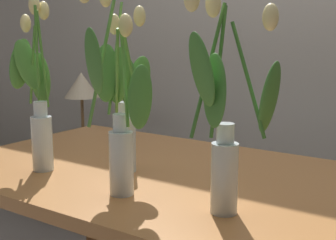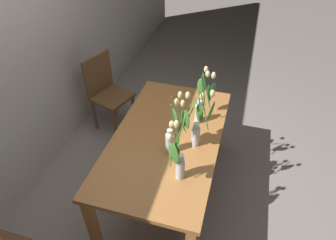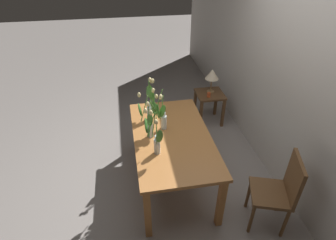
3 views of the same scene
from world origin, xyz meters
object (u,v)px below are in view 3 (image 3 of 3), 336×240
Objects in this scene: dining_chair at (280,189)px; side_table at (209,99)px; dining_table at (172,142)px; table_lamp at (212,75)px; tulip_vase_0 at (162,117)px; tulip_vase_3 at (150,120)px; pillar_candle at (209,95)px; tulip_vase_1 at (150,103)px; tulip_vase_2 at (155,138)px.

side_table is (-2.08, -0.10, -0.09)m from dining_chair.
dining_table is 4.02× the size of table_lamp.
tulip_vase_3 is (0.10, -0.15, 0.05)m from tulip_vase_0.
dining_table is 2.76× the size of tulip_vase_0.
pillar_candle is at bearing -175.39° from dining_chair.
table_lamp is at bearing 139.76° from tulip_vase_0.
tulip_vase_1 reaches higher than tulip_vase_2.
tulip_vase_0 is 1.54m from table_lamp.
tulip_vase_1 is 1.02× the size of tulip_vase_2.
side_table is (-1.23, 1.12, -0.54)m from tulip_vase_3.
dining_table is 1.72× the size of dining_chair.
dining_chair is at bearing 2.12° from table_lamp.
pillar_candle is (-1.44, 1.06, -0.36)m from tulip_vase_2.
side_table is at bearing -22.90° from table_lamp.
tulip_vase_3 is at bearing -43.67° from pillar_candle.
tulip_vase_3 is 1.75m from side_table.
side_table is at bearing 127.84° from tulip_vase_1.
tulip_vase_3 is at bearing -55.68° from tulip_vase_0.
tulip_vase_3 is at bearing -42.45° from side_table.
side_table is (-0.84, 1.08, -0.52)m from tulip_vase_1.
dining_chair is at bearing 50.19° from dining_table.
tulip_vase_2 is 1.00× the size of side_table.
tulip_vase_3 reaches higher than dining_chair.
tulip_vase_0 is at bearing -146.57° from dining_table.
side_table is 1.38× the size of table_lamp.
tulip_vase_2 is 0.59× the size of dining_chair.
table_lamp is (-1.17, 0.99, -0.07)m from tulip_vase_0.
dining_chair is (1.24, 1.18, -0.43)m from tulip_vase_1.
tulip_vase_3 is 1.46× the size of table_lamp.
tulip_vase_3 is 1.71m from table_lamp.
tulip_vase_0 is at bearing 161.23° from tulip_vase_2.
tulip_vase_0 reaches higher than table_lamp.
pillar_candle is (-1.96, -0.16, 0.06)m from dining_chair.
pillar_candle is at bearing 136.33° from tulip_vase_3.
tulip_vase_0 is 1.00× the size of tulip_vase_3.
tulip_vase_0 reaches higher than pillar_candle.
pillar_candle is (-1.15, 0.82, -0.06)m from dining_table.
pillar_candle is at bearing 144.58° from dining_table.
tulip_vase_3 reaches higher than tulip_vase_1.
table_lamp reaches higher than pillar_candle.
tulip_vase_0 is 1.05× the size of side_table.
dining_table is at bearing 25.39° from tulip_vase_1.
tulip_vase_3 is at bearing -124.90° from dining_chair.
tulip_vase_0 is 0.62× the size of dining_chair.
tulip_vase_0 is at bearing -42.06° from pillar_candle.
tulip_vase_0 reaches higher than dining_table.
table_lamp is at bearing 153.62° from pillar_candle.
tulip_vase_2 is 1.82m from pillar_candle.
tulip_vase_1 is 1.42m from table_lamp.
tulip_vase_2 reaches higher than dining_chair.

